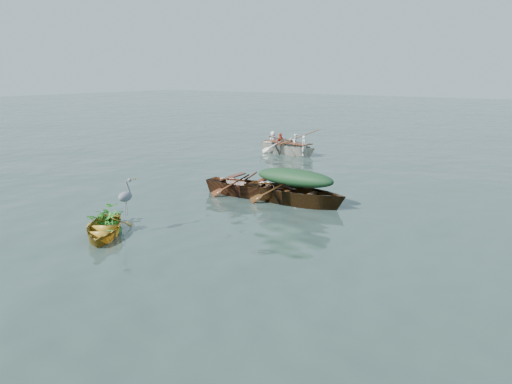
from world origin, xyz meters
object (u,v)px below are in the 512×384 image
green_tarp_boat (294,204)px  heron (126,202)px  rowed_boat (288,154)px  yellow_dinghy (104,235)px  open_wooden_boat (251,196)px

green_tarp_boat → heron: bearing=157.6°
rowed_boat → green_tarp_boat: bearing=-138.7°
green_tarp_boat → heron: 5.22m
yellow_dinghy → green_tarp_boat: green_tarp_boat is taller
rowed_boat → heron: (3.17, -12.54, 0.81)m
yellow_dinghy → heron: (0.38, 0.40, 0.81)m
open_wooden_boat → rowed_boat: (-3.45, 7.76, 0.00)m
yellow_dinghy → open_wooden_boat: size_ratio=0.61×
green_tarp_boat → open_wooden_boat: (-1.55, -0.04, 0.00)m
green_tarp_boat → open_wooden_boat: 1.55m
green_tarp_boat → heron: (-1.83, -4.82, 0.81)m
yellow_dinghy → green_tarp_boat: (2.21, 5.22, 0.00)m
yellow_dinghy → heron: 0.98m
yellow_dinghy → heron: size_ratio=2.93×
yellow_dinghy → open_wooden_boat: 5.22m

